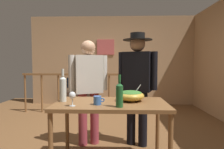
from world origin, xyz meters
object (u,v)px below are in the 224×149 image
flat_screen_tv (76,83)px  serving_table (111,110)px  salad_bowl (131,95)px  mug_blue (98,100)px  person_standing_right (137,79)px  wine_bottle_clear (63,88)px  person_standing_left (88,84)px  framed_picture (106,47)px  wine_glass (72,96)px  tv_console (77,99)px  stair_railing (101,88)px  wine_bottle_green (119,94)px

flat_screen_tv → serving_table: bearing=-70.4°
salad_bowl → mug_blue: 0.43m
mug_blue → person_standing_right: (0.51, 0.75, 0.17)m
wine_bottle_clear → person_standing_left: person_standing_left is taller
framed_picture → flat_screen_tv: (-0.81, -0.32, -1.03)m
wine_glass → wine_bottle_clear: size_ratio=0.40×
mug_blue → serving_table: bearing=41.6°
person_standing_right → tv_console: bearing=-38.1°
tv_console → serving_table: serving_table is taller
person_standing_left → framed_picture: bearing=-113.0°
stair_railing → wine_bottle_green: (0.44, -2.67, 0.29)m
framed_picture → stair_railing: framed_picture is taller
salad_bowl → wine_bottle_green: size_ratio=0.95×
person_standing_left → salad_bowl: bearing=116.4°
framed_picture → mug_blue: bearing=-87.6°
flat_screen_tv → wine_glass: (0.70, -3.29, 0.22)m
framed_picture → mug_blue: size_ratio=4.11×
tv_console → serving_table: (1.10, -3.11, 0.48)m
framed_picture → stair_railing: bearing=-93.1°
salad_bowl → serving_table: bearing=-159.3°
serving_table → wine_bottle_clear: 0.62m
person_standing_left → person_standing_right: person_standing_right is taller
flat_screen_tv → framed_picture: bearing=21.6°
flat_screen_tv → wine_bottle_clear: bearing=-80.2°
flat_screen_tv → salad_bowl: bearing=-66.0°
stair_railing → tv_console: 1.09m
wine_glass → stair_railing: bearing=88.7°
tv_console → person_standing_right: size_ratio=0.54×
stair_railing → serving_table: 2.47m
person_standing_left → person_standing_right: bearing=158.5°
wine_bottle_green → wine_bottle_clear: bearing=158.4°
flat_screen_tv → wine_bottle_green: size_ratio=1.52×
mug_blue → person_standing_left: person_standing_left is taller
wine_glass → wine_bottle_clear: (-0.17, 0.24, 0.05)m
framed_picture → person_standing_left: 2.89m
framed_picture → stair_railing: 1.44m
wine_glass → wine_bottle_green: size_ratio=0.46×
stair_railing → serving_table: bearing=-82.0°
stair_railing → person_standing_right: bearing=-68.8°
person_standing_right → flat_screen_tv: bearing=-37.8°
wine_glass → tv_console: bearing=101.8°
serving_table → wine_glass: size_ratio=8.34×
wine_glass → wine_bottle_green: wine_bottle_green is taller
stair_railing → wine_glass: size_ratio=19.53×
wine_glass → wine_bottle_green: 0.50m
serving_table → wine_glass: (-0.40, -0.21, 0.19)m
framed_picture → person_standing_left: (-0.07, -2.78, -0.77)m
flat_screen_tv → serving_table: flat_screen_tv is taller
salad_bowl → wine_bottle_clear: size_ratio=0.83×
salad_bowl → mug_blue: (-0.38, -0.22, -0.02)m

